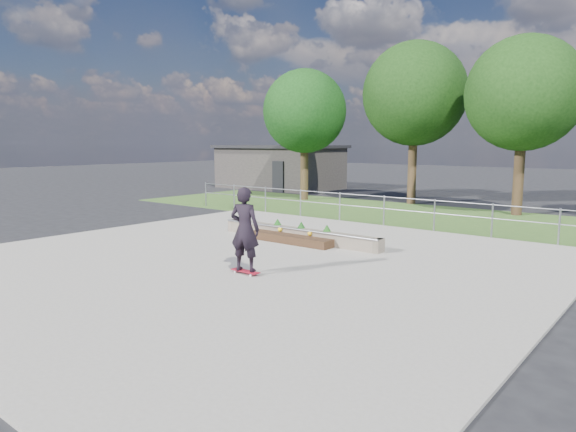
{
  "coord_description": "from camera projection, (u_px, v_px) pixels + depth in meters",
  "views": [
    {
      "loc": [
        9.33,
        -9.7,
        3.17
      ],
      "look_at": [
        0.2,
        1.5,
        1.1
      ],
      "focal_mm": 32.0,
      "sensor_mm": 36.0,
      "label": 1
    }
  ],
  "objects": [
    {
      "name": "tree_mid_left",
      "position": [
        415.0,
        94.0,
        26.01
      ],
      "size": [
        5.25,
        5.25,
        8.25
      ],
      "color": "#352315",
      "rests_on": "ground"
    },
    {
      "name": "tree_far_left",
      "position": [
        305.0,
        112.0,
        28.02
      ],
      "size": [
        4.55,
        4.55,
        7.15
      ],
      "color": "#352515",
      "rests_on": "ground"
    },
    {
      "name": "planter_bed",
      "position": [
        297.0,
        235.0,
        16.31
      ],
      "size": [
        3.0,
        1.2,
        0.61
      ],
      "color": "black",
      "rests_on": "concrete_slab"
    },
    {
      "name": "skateboarder",
      "position": [
        245.0,
        229.0,
        12.09
      ],
      "size": [
        0.84,
        0.68,
        2.09
      ],
      "color": "silver",
      "rests_on": "concrete_slab"
    },
    {
      "name": "tree_mid_right",
      "position": [
        524.0,
        94.0,
        21.85
      ],
      "size": [
        4.9,
        4.9,
        7.7
      ],
      "color": "#312013",
      "rests_on": "ground"
    },
    {
      "name": "grass_verge",
      "position": [
        423.0,
        216.0,
        22.17
      ],
      "size": [
        30.0,
        8.0,
        0.02
      ],
      "primitive_type": "cube",
      "color": "#345321",
      "rests_on": "ground"
    },
    {
      "name": "grind_ledge",
      "position": [
        298.0,
        234.0,
        16.4
      ],
      "size": [
        6.0,
        0.44,
        0.43
      ],
      "color": "#66594B",
      "rests_on": "concrete_slab"
    },
    {
      "name": "building",
      "position": [
        280.0,
        166.0,
        36.08
      ],
      "size": [
        8.4,
        5.4,
        3.0
      ],
      "color": "#2D2A28",
      "rests_on": "ground"
    },
    {
      "name": "fence",
      "position": [
        384.0,
        207.0,
        19.37
      ],
      "size": [
        20.06,
        0.06,
        1.2
      ],
      "color": "#9A9CA2",
      "rests_on": "ground"
    },
    {
      "name": "ground",
      "position": [
        247.0,
        262.0,
        13.73
      ],
      "size": [
        120.0,
        120.0,
        0.0
      ],
      "primitive_type": "plane",
      "color": "black",
      "rests_on": "ground"
    },
    {
      "name": "concrete_slab",
      "position": [
        247.0,
        261.0,
        13.72
      ],
      "size": [
        15.0,
        15.0,
        0.06
      ],
      "primitive_type": "cube",
      "color": "gray",
      "rests_on": "ground"
    }
  ]
}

